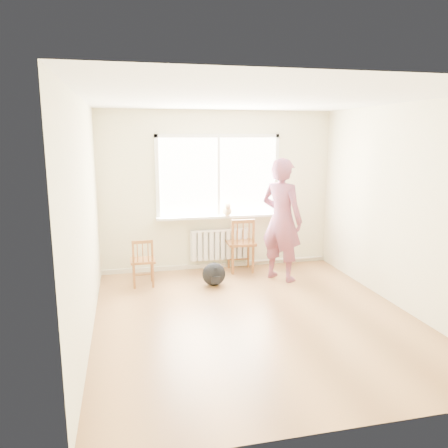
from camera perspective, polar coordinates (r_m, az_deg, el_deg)
floor at (r=5.72m, az=4.08°, el=-12.04°), size 4.50×4.50×0.00m
ceiling at (r=5.27m, az=4.51°, el=16.03°), size 4.50×4.50×0.00m
back_wall at (r=7.48m, az=-0.78°, el=4.32°), size 4.00×0.01×2.70m
window at (r=7.43m, az=-0.75°, el=6.69°), size 2.12×0.05×1.42m
windowsill at (r=7.44m, az=-0.60°, el=1.01°), size 2.15×0.22×0.04m
radiator at (r=7.56m, az=-0.62°, el=-2.63°), size 1.00×0.12×0.55m
heating_pipe at (r=8.03m, az=8.11°, el=-4.56°), size 1.40×0.04×0.04m
baseboard at (r=7.74m, az=-0.73°, el=-5.36°), size 4.00×0.03×0.08m
chair_left at (r=6.81m, az=-10.56°, el=-4.95°), size 0.38×0.36×0.75m
chair_right at (r=7.39m, az=2.30°, el=-2.74°), size 0.48×0.46×0.93m
person at (r=6.95m, az=7.53°, el=0.54°), size 0.81×0.85×1.95m
cat at (r=7.36m, az=0.42°, el=1.84°), size 0.19×0.36×0.24m
backpack at (r=6.78m, az=-1.33°, el=-6.57°), size 0.39×0.31×0.36m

